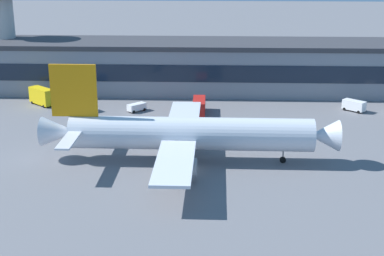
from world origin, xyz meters
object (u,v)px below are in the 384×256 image
at_px(follow_me_car, 137,107).
at_px(catering_truck, 42,96).
at_px(fuel_truck, 199,106).
at_px(stair_truck, 78,101).
at_px(airliner, 186,133).
at_px(control_tower, 3,17).
at_px(crew_van, 354,105).

height_order(follow_me_car, catering_truck, catering_truck).
relative_size(follow_me_car, fuel_truck, 0.53).
bearing_deg(stair_truck, airliner, -50.30).
xyz_separation_m(follow_me_car, catering_truck, (-23.62, 4.56, 1.20)).
bearing_deg(control_tower, airliner, -47.07).
xyz_separation_m(follow_me_car, crew_van, (50.52, 2.15, 0.37)).
distance_m(airliner, follow_me_car, 34.47).
bearing_deg(fuel_truck, airliner, -92.80).
xyz_separation_m(airliner, stair_truck, (-27.05, 32.58, -3.28)).
bearing_deg(crew_van, stair_truck, -178.93).
relative_size(follow_me_car, crew_van, 0.84).
bearing_deg(fuel_truck, crew_van, 5.63).
xyz_separation_m(airliner, follow_me_car, (-13.04, 31.63, -4.17)).
relative_size(catering_truck, stair_truck, 1.20).
bearing_deg(stair_truck, crew_van, 1.07).
relative_size(airliner, crew_van, 9.93).
bearing_deg(stair_truck, fuel_truck, -4.71).
height_order(airliner, fuel_truck, airliner).
bearing_deg(fuel_truck, stair_truck, 175.29).
distance_m(follow_me_car, stair_truck, 14.07).
bearing_deg(airliner, catering_truck, 135.37).
xyz_separation_m(crew_van, catering_truck, (-74.13, 2.40, 0.83)).
relative_size(control_tower, catering_truck, 4.16).
relative_size(control_tower, follow_me_car, 6.64).
relative_size(airliner, stair_truck, 8.89).
distance_m(airliner, fuel_truck, 30.46).
height_order(catering_truck, fuel_truck, catering_truck).
bearing_deg(crew_van, airliner, -137.97).
xyz_separation_m(airliner, crew_van, (37.48, 33.78, -3.80)).
xyz_separation_m(follow_me_car, fuel_truck, (14.52, -1.40, 0.79)).
bearing_deg(airliner, stair_truck, 129.70).
bearing_deg(follow_me_car, control_tower, 148.36).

